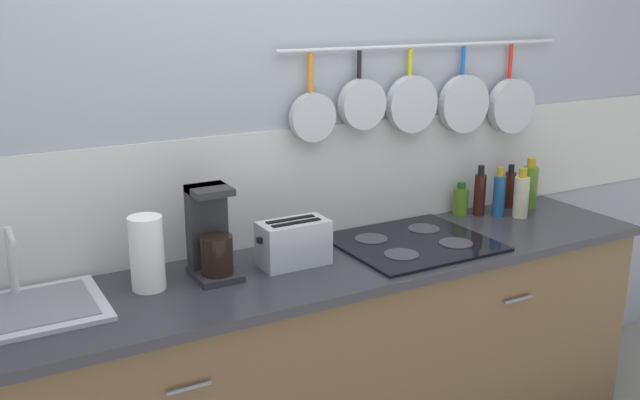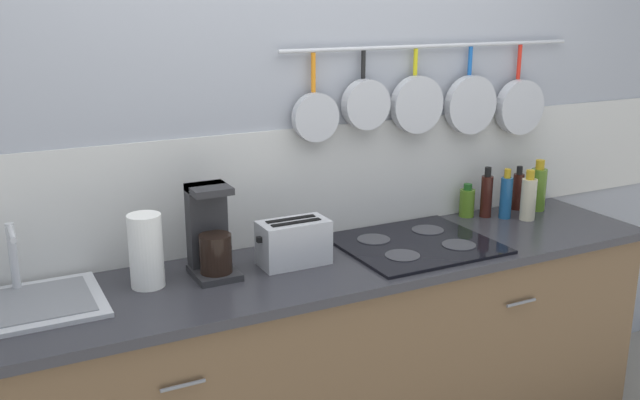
% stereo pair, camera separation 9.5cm
% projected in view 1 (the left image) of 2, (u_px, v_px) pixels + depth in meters
% --- Properties ---
extents(wall_back, '(7.20, 0.14, 2.60)m').
position_uv_depth(wall_back, '(294.00, 146.00, 2.81)').
color(wall_back, '#999EA8').
rests_on(wall_back, ground_plane).
extents(cabinet_base, '(2.67, 0.55, 0.86)m').
position_uv_depth(cabinet_base, '(333.00, 374.00, 2.77)').
color(cabinet_base, brown).
rests_on(cabinet_base, ground_plane).
extents(countertop, '(2.71, 0.58, 0.03)m').
position_uv_depth(countertop, '(334.00, 266.00, 2.64)').
color(countertop, '#2D2D33').
rests_on(countertop, cabinet_base).
extents(sink_basin, '(0.49, 0.38, 0.24)m').
position_uv_depth(sink_basin, '(21.00, 308.00, 2.20)').
color(sink_basin, '#B7BABF').
rests_on(sink_basin, countertop).
extents(paper_towel_roll, '(0.11, 0.11, 0.25)m').
position_uv_depth(paper_towel_roll, '(147.00, 253.00, 2.36)').
color(paper_towel_roll, white).
rests_on(paper_towel_roll, countertop).
extents(coffee_maker, '(0.15, 0.19, 0.32)m').
position_uv_depth(coffee_maker, '(211.00, 239.00, 2.47)').
color(coffee_maker, '#262628').
rests_on(coffee_maker, countertop).
extents(toaster, '(0.27, 0.13, 0.17)m').
position_uv_depth(toaster, '(294.00, 243.00, 2.59)').
color(toaster, '#B7BABF').
rests_on(toaster, countertop).
extents(cooktop, '(0.58, 0.52, 0.01)m').
position_uv_depth(cooktop, '(413.00, 242.00, 2.82)').
color(cooktop, black).
rests_on(cooktop, countertop).
extents(bottle_sesame_oil, '(0.07, 0.07, 0.15)m').
position_uv_depth(bottle_sesame_oil, '(461.00, 201.00, 3.19)').
color(bottle_sesame_oil, '#4C721E').
rests_on(bottle_sesame_oil, countertop).
extents(bottle_olive_oil, '(0.05, 0.05, 0.23)m').
position_uv_depth(bottle_olive_oil, '(480.00, 193.00, 3.18)').
color(bottle_olive_oil, '#33140F').
rests_on(bottle_olive_oil, countertop).
extents(bottle_cooking_wine, '(0.05, 0.05, 0.22)m').
position_uv_depth(bottle_cooking_wine, '(499.00, 195.00, 3.16)').
color(bottle_cooking_wine, navy).
rests_on(bottle_cooking_wine, countertop).
extents(bottle_hot_sauce, '(0.07, 0.07, 0.22)m').
position_uv_depth(bottle_hot_sauce, '(521.00, 196.00, 3.14)').
color(bottle_hot_sauce, '#BFB799').
rests_on(bottle_hot_sauce, countertop).
extents(bottle_dish_soap, '(0.05, 0.05, 0.20)m').
position_uv_depth(bottle_dish_soap, '(510.00, 188.00, 3.30)').
color(bottle_dish_soap, '#33140F').
rests_on(bottle_dish_soap, countertop).
extents(bottle_vinegar, '(0.07, 0.07, 0.24)m').
position_uv_depth(bottle_vinegar, '(530.00, 186.00, 3.29)').
color(bottle_vinegar, '#4C721E').
rests_on(bottle_vinegar, countertop).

